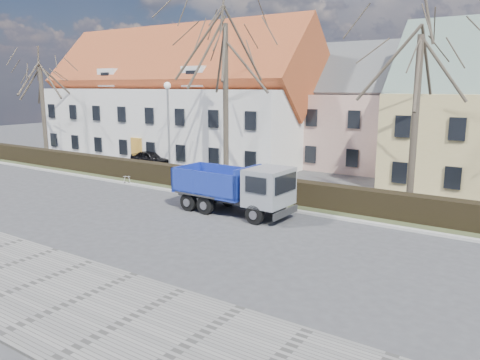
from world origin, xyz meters
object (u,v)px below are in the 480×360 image
Objects in this scene: dump_truck at (229,187)px; parked_car_a at (151,158)px; cart_frame at (124,180)px; streetlight at (169,132)px.

dump_truck reaches higher than parked_car_a.
cart_frame is 0.19× the size of parked_car_a.
streetlight is 4.39m from cart_frame.
streetlight reaches higher than parked_car_a.
streetlight reaches higher than cart_frame.
streetlight is 7.15m from parked_car_a.
dump_truck is 0.98× the size of streetlight.
cart_frame is (-1.81, -2.53, -3.09)m from streetlight.
dump_truck is 9.62× the size of cart_frame.
streetlight is 9.83× the size of cart_frame.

